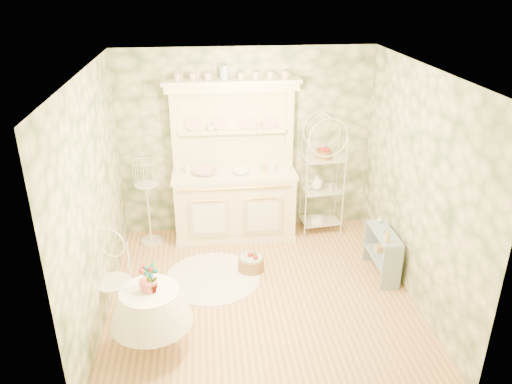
{
  "coord_description": "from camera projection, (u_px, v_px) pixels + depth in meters",
  "views": [
    {
      "loc": [
        -0.6,
        -5.01,
        3.62
      ],
      "look_at": [
        0.0,
        0.5,
        1.15
      ],
      "focal_mm": 35.0,
      "sensor_mm": 36.0,
      "label": 1
    }
  ],
  "objects": [
    {
      "name": "cup_right",
      "position": [
        259.0,
        127.0,
        6.97
      ],
      "size": [
        0.15,
        0.15,
        0.1
      ],
      "primitive_type": "imported",
      "rotation": [
        0.0,
        0.0,
        0.39
      ],
      "color": "white",
      "rests_on": "kitchen_dresser"
    },
    {
      "name": "birdcage_stand",
      "position": [
        147.0,
        196.0,
        6.96
      ],
      "size": [
        0.38,
        0.38,
        1.48
      ],
      "primitive_type": "cube",
      "rotation": [
        0.0,
        0.0,
        0.09
      ],
      "color": "white",
      "rests_on": "floor"
    },
    {
      "name": "wall_left",
      "position": [
        95.0,
        201.0,
        5.36
      ],
      "size": [
        3.6,
        3.6,
        0.0
      ],
      "primitive_type": "plane",
      "color": "beige",
      "rests_on": "floor"
    },
    {
      "name": "wall_front",
      "position": [
        288.0,
        287.0,
        3.9
      ],
      "size": [
        3.6,
        3.6,
        0.0
      ],
      "primitive_type": "plane",
      "color": "beige",
      "rests_on": "floor"
    },
    {
      "name": "ceiling",
      "position": [
        261.0,
        71.0,
        4.99
      ],
      "size": [
        3.6,
        3.6,
        0.0
      ],
      "primitive_type": "plane",
      "color": "white",
      "rests_on": "floor"
    },
    {
      "name": "cafe_chair",
      "position": [
        113.0,
        284.0,
        5.55
      ],
      "size": [
        0.51,
        0.51,
        0.85
      ],
      "primitive_type": "cube",
      "rotation": [
        0.0,
        0.0,
        -0.41
      ],
      "color": "white",
      "rests_on": "floor"
    },
    {
      "name": "bottle_blue",
      "position": [
        383.0,
        229.0,
        6.24
      ],
      "size": [
        0.06,
        0.06,
        0.11
      ],
      "primitive_type": "imported",
      "rotation": [
        0.0,
        0.0,
        -0.41
      ],
      "color": "#8FB7C6",
      "rests_on": "side_shelf"
    },
    {
      "name": "floor_basket",
      "position": [
        251.0,
        262.0,
        6.54
      ],
      "size": [
        0.47,
        0.47,
        0.24
      ],
      "primitive_type": "cylinder",
      "rotation": [
        0.0,
        0.0,
        -0.29
      ],
      "color": "olive",
      "rests_on": "floor"
    },
    {
      "name": "bowl_white",
      "position": [
        241.0,
        173.0,
        6.99
      ],
      "size": [
        0.3,
        0.3,
        0.07
      ],
      "primitive_type": "imported",
      "rotation": [
        0.0,
        0.0,
        -0.41
      ],
      "color": "white",
      "rests_on": "kitchen_dresser"
    },
    {
      "name": "bakers_rack",
      "position": [
        322.0,
        178.0,
        7.29
      ],
      "size": [
        0.56,
        0.43,
        1.69
      ],
      "primitive_type": "cube",
      "rotation": [
        0.0,
        0.0,
        0.1
      ],
      "color": "white",
      "rests_on": "floor"
    },
    {
      "name": "side_shelf",
      "position": [
        382.0,
        253.0,
        6.37
      ],
      "size": [
        0.32,
        0.76,
        0.64
      ],
      "primitive_type": "cube",
      "rotation": [
        0.0,
        0.0,
        -0.05
      ],
      "color": "#849AAB",
      "rests_on": "floor"
    },
    {
      "name": "kitchen_dresser",
      "position": [
        234.0,
        164.0,
        6.98
      ],
      "size": [
        1.87,
        0.61,
        2.29
      ],
      "primitive_type": "cube",
      "color": "#F6F1C6",
      "rests_on": "floor"
    },
    {
      "name": "cup_left",
      "position": [
        211.0,
        129.0,
        6.91
      ],
      "size": [
        0.12,
        0.12,
        0.09
      ],
      "primitive_type": "imported",
      "rotation": [
        0.0,
        0.0,
        -0.12
      ],
      "color": "white",
      "rests_on": "kitchen_dresser"
    },
    {
      "name": "bottle_amber",
      "position": [
        387.0,
        237.0,
        6.0
      ],
      "size": [
        0.07,
        0.07,
        0.17
      ],
      "primitive_type": "imported",
      "rotation": [
        0.0,
        0.0,
        -0.05
      ],
      "color": "tan",
      "rests_on": "side_shelf"
    },
    {
      "name": "bottle_glass",
      "position": [
        380.0,
        220.0,
        6.49
      ],
      "size": [
        0.09,
        0.09,
        0.1
      ],
      "primitive_type": "imported",
      "rotation": [
        0.0,
        0.0,
        0.26
      ],
      "color": "silver",
      "rests_on": "side_shelf"
    },
    {
      "name": "wall_right",
      "position": [
        417.0,
        187.0,
        5.71
      ],
      "size": [
        3.6,
        3.6,
        0.0
      ],
      "primitive_type": "plane",
      "color": "beige",
      "rests_on": "floor"
    },
    {
      "name": "potted_geranium",
      "position": [
        151.0,
        281.0,
        4.86
      ],
      "size": [
        0.2,
        0.17,
        0.31
      ],
      "primitive_type": "imported",
      "rotation": [
        0.0,
        0.0,
        -0.42
      ],
      "color": "#3F7238",
      "rests_on": "round_table"
    },
    {
      "name": "floor",
      "position": [
        260.0,
        295.0,
        6.08
      ],
      "size": [
        3.6,
        3.6,
        0.0
      ],
      "primitive_type": "plane",
      "color": "tan",
      "rests_on": "ground"
    },
    {
      "name": "lace_rug",
      "position": [
        212.0,
        277.0,
        6.41
      ],
      "size": [
        1.54,
        1.54,
        0.01
      ],
      "primitive_type": "cylinder",
      "rotation": [
        0.0,
        0.0,
        -0.3
      ],
      "color": "white",
      "rests_on": "floor"
    },
    {
      "name": "round_table",
      "position": [
        152.0,
        317.0,
        5.07
      ],
      "size": [
        0.86,
        0.86,
        0.78
      ],
      "primitive_type": "cylinder",
      "rotation": [
        0.0,
        0.0,
        -0.24
      ],
      "color": "white",
      "rests_on": "floor"
    },
    {
      "name": "wall_back",
      "position": [
        246.0,
        143.0,
        7.17
      ],
      "size": [
        3.6,
        3.6,
        0.0
      ],
      "primitive_type": "plane",
      "color": "beige",
      "rests_on": "floor"
    },
    {
      "name": "bowl_floral",
      "position": [
        205.0,
        174.0,
        6.97
      ],
      "size": [
        0.37,
        0.37,
        0.08
      ],
      "primitive_type": "imported",
      "rotation": [
        0.0,
        0.0,
        -0.15
      ],
      "color": "white",
      "rests_on": "kitchen_dresser"
    }
  ]
}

